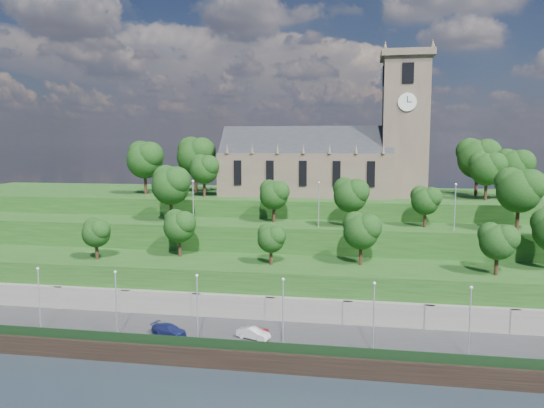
% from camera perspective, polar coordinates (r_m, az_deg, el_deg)
% --- Properties ---
extents(ground, '(320.00, 320.00, 0.00)m').
position_cam_1_polar(ground, '(60.28, 2.79, -17.83)').
color(ground, black).
rests_on(ground, ground).
extents(promenade, '(160.00, 12.00, 2.00)m').
position_cam_1_polar(promenade, '(65.39, 3.45, -14.88)').
color(promenade, '#2D2D30').
rests_on(promenade, ground).
extents(quay_wall, '(160.00, 0.50, 2.20)m').
position_cam_1_polar(quay_wall, '(59.79, 2.79, -16.89)').
color(quay_wall, black).
rests_on(quay_wall, ground).
extents(fence, '(160.00, 0.10, 1.20)m').
position_cam_1_polar(fence, '(59.81, 2.87, -15.33)').
color(fence, black).
rests_on(fence, promenade).
extents(retaining_wall, '(160.00, 2.10, 5.00)m').
position_cam_1_polar(retaining_wall, '(70.46, 3.99, -11.98)').
color(retaining_wall, slate).
rests_on(retaining_wall, ground).
extents(embankment_lower, '(160.00, 12.00, 8.00)m').
position_cam_1_polar(embankment_lower, '(75.74, 4.46, -9.46)').
color(embankment_lower, '#1B4316').
rests_on(embankment_lower, ground).
extents(embankment_upper, '(160.00, 10.00, 12.00)m').
position_cam_1_polar(embankment_upper, '(85.87, 5.14, -6.16)').
color(embankment_upper, '#1B4316').
rests_on(embankment_upper, ground).
extents(hilltop, '(160.00, 32.00, 15.00)m').
position_cam_1_polar(hilltop, '(106.15, 6.05, -2.88)').
color(hilltop, '#1B4316').
rests_on(hilltop, ground).
extents(church, '(38.60, 12.35, 27.60)m').
position_cam_1_polar(church, '(100.68, 6.46, 5.19)').
color(church, brown).
rests_on(church, hilltop).
extents(trees_lower, '(68.61, 9.05, 8.28)m').
position_cam_1_polar(trees_lower, '(73.98, 9.39, -2.85)').
color(trees_lower, black).
rests_on(trees_lower, embankment_lower).
extents(trees_upper, '(60.31, 8.48, 9.39)m').
position_cam_1_polar(trees_upper, '(82.77, 7.28, 1.58)').
color(trees_upper, black).
rests_on(trees_upper, embankment_upper).
extents(trees_hilltop, '(74.47, 16.27, 11.20)m').
position_cam_1_polar(trees_hilltop, '(100.32, 4.92, 4.83)').
color(trees_hilltop, black).
rests_on(trees_hilltop, hilltop).
extents(lamp_posts_promenade, '(60.36, 0.36, 7.98)m').
position_cam_1_polar(lamp_posts_promenade, '(60.48, 1.20, -11.04)').
color(lamp_posts_promenade, '#B2B2B7').
rests_on(lamp_posts_promenade, promenade).
extents(lamp_posts_upper, '(40.36, 0.36, 7.06)m').
position_cam_1_polar(lamp_posts_upper, '(81.25, 5.05, 0.36)').
color(lamp_posts_upper, '#B2B2B7').
rests_on(lamp_posts_upper, embankment_upper).
extents(car_left, '(3.83, 2.13, 1.23)m').
position_cam_1_polar(car_left, '(65.04, -1.88, -13.46)').
color(car_left, '#AC1C30').
rests_on(car_left, promenade).
extents(car_middle, '(4.29, 2.64, 1.34)m').
position_cam_1_polar(car_middle, '(64.11, -2.02, -13.72)').
color(car_middle, '#AFAFB4').
rests_on(car_middle, promenade).
extents(car_right, '(4.94, 3.30, 1.33)m').
position_cam_1_polar(car_right, '(66.28, -11.02, -13.15)').
color(car_right, '#161B4D').
rests_on(car_right, promenade).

